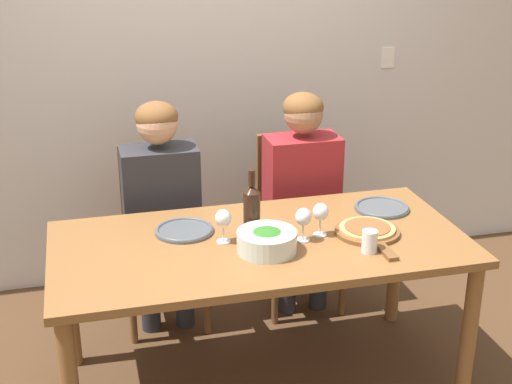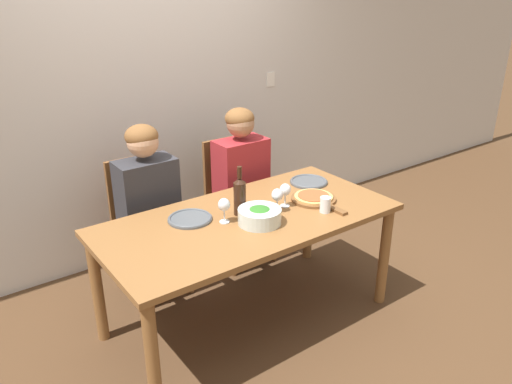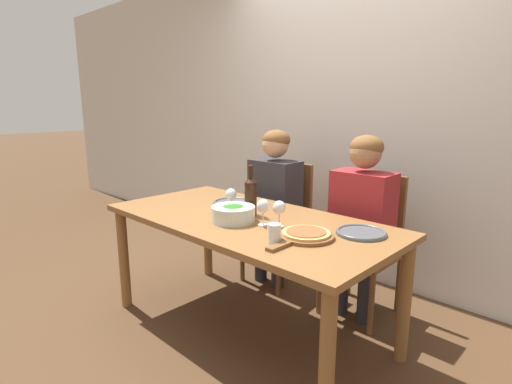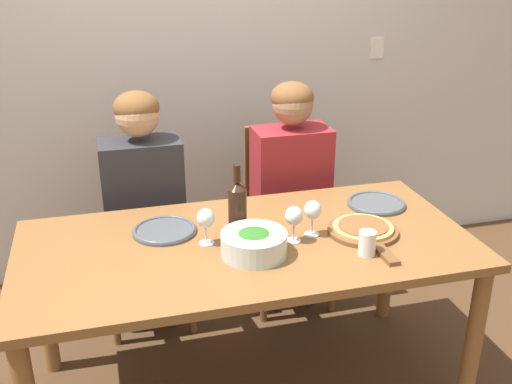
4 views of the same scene
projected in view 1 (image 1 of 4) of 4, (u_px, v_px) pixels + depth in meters
The scene contains 16 objects.
ground_plane at pixel (260, 382), 3.34m from camera, with size 40.00×40.00×0.00m, color #4C331E.
back_wall at pixel (204, 48), 3.96m from camera, with size 10.00×0.06×2.70m.
dining_table at pixel (260, 258), 3.10m from camera, with size 1.79×0.86×0.73m.
chair_left at pixel (161, 229), 3.76m from camera, with size 0.42×0.42×0.94m.
chair_right at pixel (295, 216), 3.93m from camera, with size 0.42×0.42×0.94m.
person_woman at pixel (161, 197), 3.57m from camera, with size 0.47×0.51×1.21m.
person_man at pixel (303, 184), 3.74m from camera, with size 0.47×0.51×1.21m.
wine_bottle at pixel (252, 210), 3.07m from camera, with size 0.07×0.07×0.30m.
broccoli_bowl at pixel (267, 241), 2.96m from camera, with size 0.25×0.25×0.10m.
dinner_plate_left at pixel (184, 230), 3.15m from camera, with size 0.26×0.26×0.02m.
dinner_plate_right at pixel (382, 207), 3.39m from camera, with size 0.26×0.26×0.02m.
pizza_on_board at pixel (368, 231), 3.12m from camera, with size 0.29×0.43×0.04m.
wine_glass_left at pixel (223, 220), 3.02m from camera, with size 0.07×0.07×0.15m.
wine_glass_right at pixel (321, 213), 3.08m from camera, with size 0.07×0.07×0.15m.
wine_glass_centre at pixel (303, 218), 3.03m from camera, with size 0.07×0.07×0.15m.
water_tumbler at pixel (370, 242), 2.95m from camera, with size 0.07×0.07×0.10m.
Camera 1 is at (-0.71, -2.69, 2.05)m, focal length 50.00 mm.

